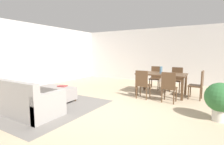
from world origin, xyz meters
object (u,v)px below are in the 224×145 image
dining_chair_far_left (155,76)px  potted_plant (220,99)px  dining_chair_head_east (199,83)px  dining_chair_near_right (169,86)px  couch (21,101)px  vase_centerpiece (161,70)px  ottoman_table (57,92)px  book_on_ottoman (62,86)px  dining_chair_near_left (142,83)px  dining_table (161,76)px  dining_chair_far_right (176,78)px

dining_chair_far_left → potted_plant: size_ratio=1.09×
dining_chair_head_east → dining_chair_near_right: bearing=-131.0°
couch → dining_chair_near_right: dining_chair_near_right is taller
couch → vase_centerpiece: size_ratio=8.95×
ottoman_table → book_on_ottoman: (0.14, 0.08, 0.21)m
couch → dining_chair_near_left: size_ratio=2.34×
dining_chair_far_left → dining_table: bearing=-62.4°
book_on_ottoman → dining_chair_near_right: bearing=25.8°
dining_chair_far_left → dining_chair_near_right: bearing=-62.8°
dining_chair_far_left → dining_chair_head_east: same height
couch → dining_chair_far_left: dining_chair_far_left is taller
vase_centerpiece → dining_chair_far_right: bearing=64.9°
dining_chair_near_right → vase_centerpiece: vase_centerpiece is taller
dining_table → dining_chair_head_east: bearing=-1.4°
couch → dining_chair_far_right: size_ratio=2.34×
dining_chair_near_left → dining_chair_head_east: (1.56, 0.81, 0.00)m
dining_chair_far_left → book_on_ottoman: 3.73m
dining_chair_head_east → book_on_ottoman: 4.28m
dining_chair_head_east → vase_centerpiece: size_ratio=3.83×
ottoman_table → dining_table: dining_table is taller
dining_chair_near_right → vase_centerpiece: (-0.46, 0.87, 0.36)m
dining_chair_near_right → potted_plant: 1.49m
couch → dining_chair_far_right: dining_chair_far_right is taller
dining_table → dining_chair_head_east: size_ratio=1.77×
dining_table → book_on_ottoman: bearing=-137.3°
couch → ottoman_table: 1.22m
ottoman_table → dining_table: size_ratio=0.72×
dining_chair_near_left → dining_chair_near_right: (0.83, -0.04, 0.00)m
dining_chair_near_left → potted_plant: (2.07, -0.85, -0.02)m
dining_chair_near_right → dining_chair_far_right: size_ratio=1.00×
dining_table → dining_chair_far_left: dining_chair_far_left is taller
dining_chair_far_left → vase_centerpiece: size_ratio=3.83×
dining_chair_far_left → dining_chair_head_east: bearing=-28.6°
book_on_ottoman → dining_chair_far_left: bearing=57.3°
ottoman_table → dining_table: (2.61, 2.35, 0.42)m
couch → dining_chair_head_east: (3.72, 3.54, 0.23)m
ottoman_table → vase_centerpiece: 3.55m
ottoman_table → book_on_ottoman: size_ratio=4.49×
ottoman_table → dining_chair_near_left: 2.70m
dining_chair_near_right → dining_chair_far_left: same height
dining_chair_near_left → dining_chair_near_right: size_ratio=1.00×
dining_table → dining_chair_far_right: bearing=65.8°
ottoman_table → dining_chair_near_right: bearing=25.9°
ottoman_table → dining_chair_near_left: dining_chair_near_left is taller
dining_chair_near_left → potted_plant: size_ratio=1.09×
couch → potted_plant: couch is taller
couch → dining_chair_head_east: bearing=43.6°
dining_chair_near_right → dining_chair_far_left: size_ratio=1.00×
dining_chair_far_left → ottoman_table: bearing=-123.9°
dining_chair_far_right → dining_chair_far_left: bearing=177.7°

